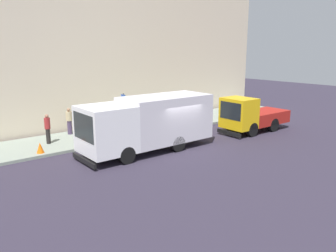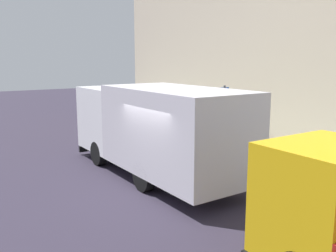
{
  "view_description": "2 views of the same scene",
  "coord_description": "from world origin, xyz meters",
  "px_view_note": "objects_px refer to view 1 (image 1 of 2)",
  "views": [
    {
      "loc": [
        -14.13,
        11.96,
        5.54
      ],
      "look_at": [
        0.96,
        -0.11,
        1.11
      ],
      "focal_mm": 36.26,
      "sensor_mm": 36.0,
      "label": 1
    },
    {
      "loc": [
        -5.63,
        -8.55,
        3.8
      ],
      "look_at": [
        1.05,
        1.35,
        1.64
      ],
      "focal_mm": 39.15,
      "sensor_mm": 36.0,
      "label": 2
    }
  ],
  "objects_px": {
    "traffic_cone_orange": "(40,148)",
    "street_sign_post": "(124,112)",
    "pedestrian_standing": "(48,128)",
    "large_utility_truck": "(148,122)",
    "pedestrian_walking": "(69,121)",
    "small_flatbed_truck": "(251,116)"
  },
  "relations": [
    {
      "from": "large_utility_truck",
      "to": "pedestrian_standing",
      "type": "bearing_deg",
      "value": 42.87
    },
    {
      "from": "pedestrian_walking",
      "to": "street_sign_post",
      "type": "relative_size",
      "value": 0.62
    },
    {
      "from": "pedestrian_standing",
      "to": "street_sign_post",
      "type": "height_order",
      "value": "street_sign_post"
    },
    {
      "from": "small_flatbed_truck",
      "to": "street_sign_post",
      "type": "height_order",
      "value": "street_sign_post"
    },
    {
      "from": "pedestrian_standing",
      "to": "street_sign_post",
      "type": "relative_size",
      "value": 0.63
    },
    {
      "from": "pedestrian_standing",
      "to": "traffic_cone_orange",
      "type": "relative_size",
      "value": 3.06
    },
    {
      "from": "pedestrian_walking",
      "to": "traffic_cone_orange",
      "type": "height_order",
      "value": "pedestrian_walking"
    },
    {
      "from": "traffic_cone_orange",
      "to": "street_sign_post",
      "type": "distance_m",
      "value": 5.37
    },
    {
      "from": "pedestrian_standing",
      "to": "traffic_cone_orange",
      "type": "xyz_separation_m",
      "value": [
        -1.53,
        0.99,
        -0.64
      ]
    },
    {
      "from": "small_flatbed_truck",
      "to": "pedestrian_walking",
      "type": "xyz_separation_m",
      "value": [
        6.47,
        10.02,
        -0.08
      ]
    },
    {
      "from": "pedestrian_walking",
      "to": "traffic_cone_orange",
      "type": "distance_m",
      "value": 4.12
    },
    {
      "from": "pedestrian_walking",
      "to": "traffic_cone_orange",
      "type": "xyz_separation_m",
      "value": [
        -2.9,
        2.86,
        -0.6
      ]
    },
    {
      "from": "pedestrian_walking",
      "to": "traffic_cone_orange",
      "type": "bearing_deg",
      "value": 92.08
    },
    {
      "from": "small_flatbed_truck",
      "to": "pedestrian_standing",
      "type": "height_order",
      "value": "small_flatbed_truck"
    },
    {
      "from": "traffic_cone_orange",
      "to": "large_utility_truck",
      "type": "bearing_deg",
      "value": -119.29
    },
    {
      "from": "small_flatbed_truck",
      "to": "street_sign_post",
      "type": "distance_m",
      "value": 8.52
    },
    {
      "from": "street_sign_post",
      "to": "pedestrian_standing",
      "type": "bearing_deg",
      "value": 70.75
    },
    {
      "from": "large_utility_truck",
      "to": "small_flatbed_truck",
      "type": "bearing_deg",
      "value": -95.48
    },
    {
      "from": "traffic_cone_orange",
      "to": "street_sign_post",
      "type": "relative_size",
      "value": 0.21
    },
    {
      "from": "pedestrian_standing",
      "to": "street_sign_post",
      "type": "distance_m",
      "value": 4.52
    },
    {
      "from": "small_flatbed_truck",
      "to": "large_utility_truck",
      "type": "bearing_deg",
      "value": 85.28
    },
    {
      "from": "large_utility_truck",
      "to": "pedestrian_walking",
      "type": "distance_m",
      "value": 6.13
    }
  ]
}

